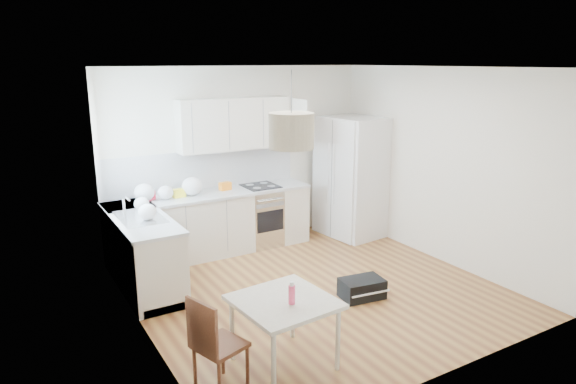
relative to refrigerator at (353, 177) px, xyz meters
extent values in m
plane|color=brown|center=(-1.71, -1.47, -0.96)|extent=(4.20, 4.20, 0.00)
plane|color=white|center=(-1.71, -1.47, 1.74)|extent=(4.20, 4.20, 0.00)
plane|color=white|center=(-1.71, 0.63, 0.39)|extent=(4.20, 0.00, 4.20)
plane|color=white|center=(-3.81, -1.47, 0.39)|extent=(0.00, 4.20, 4.20)
plane|color=white|center=(0.39, -1.47, 0.39)|extent=(0.00, 4.20, 4.20)
cube|color=#BFE0F9|center=(-3.79, -0.32, 0.79)|extent=(0.02, 1.00, 1.00)
cube|color=beige|center=(-2.31, 0.33, -0.52)|extent=(3.00, 0.60, 0.88)
cube|color=beige|center=(-3.51, -0.27, -0.52)|extent=(0.60, 1.80, 0.88)
cube|color=silver|center=(-2.31, 0.33, -0.06)|extent=(3.02, 0.64, 0.04)
cube|color=silver|center=(-3.51, -0.27, -0.06)|extent=(0.64, 1.82, 0.04)
cube|color=silver|center=(-2.31, 0.63, 0.25)|extent=(3.00, 0.01, 0.58)
cube|color=silver|center=(-3.80, -0.27, 0.25)|extent=(0.01, 1.80, 0.58)
cube|color=beige|center=(-1.86, 0.47, 0.92)|extent=(1.70, 0.32, 0.75)
cube|color=beige|center=(-2.85, -2.69, -0.32)|extent=(0.90, 0.90, 0.04)
cylinder|color=beige|center=(-3.17, -3.07, -0.65)|extent=(0.04, 0.04, 0.62)
cylinder|color=beige|center=(-2.47, -3.01, -0.65)|extent=(0.04, 0.04, 0.62)
cylinder|color=beige|center=(-3.23, -2.36, -0.65)|extent=(0.04, 0.04, 0.62)
cylinder|color=beige|center=(-2.53, -2.31, -0.65)|extent=(0.04, 0.04, 0.62)
cylinder|color=#F4446D|center=(-2.83, -2.79, -0.19)|extent=(0.07, 0.07, 0.21)
cube|color=black|center=(-1.34, -1.95, -0.84)|extent=(0.55, 0.40, 0.23)
cylinder|color=#B6AA8C|center=(-2.69, -2.55, 1.22)|extent=(0.42, 0.42, 0.31)
ellipsoid|color=white|center=(-3.26, 0.36, 0.09)|extent=(0.28, 0.24, 0.25)
ellipsoid|color=white|center=(-2.98, 0.32, 0.06)|extent=(0.22, 0.18, 0.20)
ellipsoid|color=white|center=(-2.59, 0.35, 0.09)|extent=(0.30, 0.25, 0.27)
ellipsoid|color=white|center=(-3.40, -0.03, 0.05)|extent=(0.19, 0.16, 0.17)
ellipsoid|color=white|center=(-3.45, -0.48, 0.06)|extent=(0.22, 0.19, 0.20)
cube|color=orange|center=(-2.06, 0.40, 0.02)|extent=(0.18, 0.13, 0.12)
cube|color=yellow|center=(-2.78, 0.35, 0.02)|extent=(0.17, 0.11, 0.12)
cube|color=red|center=(-3.20, 0.41, 0.02)|extent=(0.21, 0.18, 0.12)
camera|label=1|loc=(-5.00, -6.39, 1.82)|focal=32.00mm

